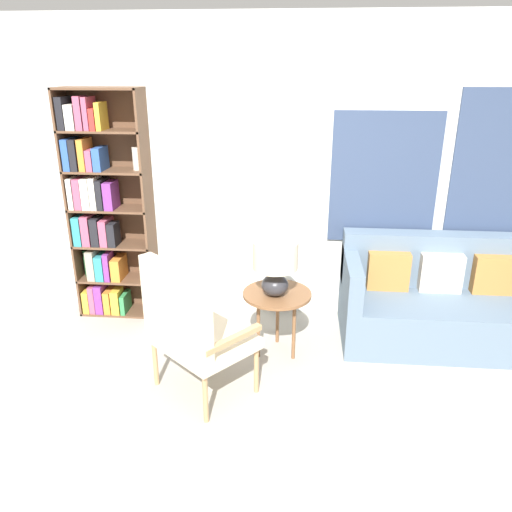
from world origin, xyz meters
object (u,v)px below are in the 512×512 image
bookshelf (102,211)px  couch (440,302)px  armchair (189,323)px  side_table (277,299)px  table_lamp (275,262)px

bookshelf → couch: size_ratio=1.25×
armchair → couch: bearing=27.1°
bookshelf → side_table: 1.83m
side_table → table_lamp: (-0.02, -0.04, 0.34)m
side_table → table_lamp: 0.35m
couch → table_lamp: (-1.42, -0.42, 0.50)m
bookshelf → side_table: bookshelf is taller
couch → armchair: bearing=-152.9°
armchair → couch: armchair is taller
bookshelf → armchair: size_ratio=1.99×
bookshelf → table_lamp: 1.77m
armchair → side_table: armchair is taller
bookshelf → armchair: 1.70m
side_table → table_lamp: table_lamp is taller
bookshelf → table_lamp: bearing=-21.7°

